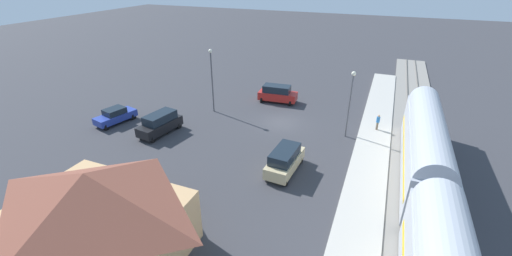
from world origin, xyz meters
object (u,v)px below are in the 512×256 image
Objects in this scene: suv_tan at (285,160)px; suv_red at (277,94)px; suv_black at (160,123)px; pedestrian_on_platform at (378,121)px; light_pole_lot_center at (212,73)px; light_pole_near_platform at (351,96)px; station_building at (95,215)px; sedan_blue at (115,116)px.

suv_red is at bearing -68.75° from suv_tan.
suv_black is 1.03× the size of suv_tan.
light_pole_lot_center reaches higher than pedestrian_on_platform.
light_pole_near_platform is at bearing 37.72° from pedestrian_on_platform.
pedestrian_on_platform is at bearing 161.69° from suv_red.
pedestrian_on_platform is 0.22× the size of light_pole_lot_center.
pedestrian_on_platform is at bearing -120.76° from station_building.
pedestrian_on_platform is 4.86m from light_pole_near_platform.
light_pole_lot_center is (6.14, 5.90, 3.65)m from suv_red.
light_pole_near_platform is at bearing 178.07° from light_pole_lot_center.
pedestrian_on_platform is at bearing -162.25° from sedan_blue.
station_building reaches higher than pedestrian_on_platform.
suv_black is at bearing 71.84° from light_pole_lot_center.
suv_black is 0.68× the size of light_pole_lot_center.
suv_red is 16.13m from suv_tan.
light_pole_near_platform is (-24.52, -6.53, 3.57)m from sedan_blue.
light_pole_near_platform reaches higher than sedan_blue.
station_building is at bearing 131.73° from sedan_blue.
station_building is 28.00m from suv_red.
station_building is 20.13m from sedan_blue.
sedan_blue is (13.32, -14.93, -2.27)m from station_building.
light_pole_near_platform reaches higher than pedestrian_on_platform.
suv_black is 14.48m from suv_tan.
suv_tan is 15.50m from light_pole_lot_center.
light_pole_lot_center reaches higher than suv_black.
suv_red is at bearing -33.49° from light_pole_near_platform.
light_pole_lot_center is at bearing -140.75° from sedan_blue.
station_building is 1.46× the size of light_pole_near_platform.
suv_red is 9.26m from light_pole_lot_center.
light_pole_lot_center is (-2.37, -7.23, 3.65)m from suv_black.
sedan_blue is 6.28m from suv_black.
light_pole_near_platform reaches higher than suv_black.
suv_red is at bearing -93.01° from station_building.
suv_red is 0.72× the size of light_pole_near_platform.
station_building is 22.54m from light_pole_lot_center.
suv_tan is (-5.84, 15.03, 0.00)m from suv_red.
station_building reaches higher than suv_tan.
station_building is 14.93m from suv_tan.
light_pole_near_platform is (-9.73, 6.44, 3.30)m from suv_red.
light_pole_near_platform is (-11.20, -21.46, 1.30)m from station_building.
suv_black is 8.44m from light_pole_lot_center.
station_building is 2.11× the size of sedan_blue.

